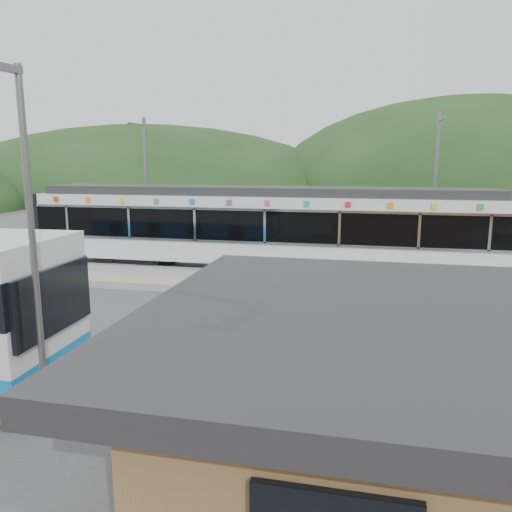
# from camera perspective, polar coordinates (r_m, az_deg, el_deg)

# --- Properties ---
(ground) EXTENTS (120.00, 120.00, 0.00)m
(ground) POSITION_cam_1_polar(r_m,az_deg,el_deg) (16.46, -2.43, -6.29)
(ground) COLOR #4C4C4F
(ground) RESTS_ON ground
(hills) EXTENTS (146.00, 149.00, 26.00)m
(hills) POSITION_cam_1_polar(r_m,az_deg,el_deg) (21.12, 18.00, -2.99)
(hills) COLOR #1E3D19
(hills) RESTS_ON ground
(platform) EXTENTS (26.00, 3.20, 0.30)m
(platform) POSITION_cam_1_polar(r_m,az_deg,el_deg) (19.51, 0.12, -3.11)
(platform) COLOR #9E9E99
(platform) RESTS_ON ground
(yellow_line) EXTENTS (26.00, 0.10, 0.01)m
(yellow_line) POSITION_cam_1_polar(r_m,az_deg,el_deg) (18.25, -0.78, -3.59)
(yellow_line) COLOR yellow
(yellow_line) RESTS_ON platform
(train) EXTENTS (20.44, 3.01, 3.74)m
(train) POSITION_cam_1_polar(r_m,az_deg,el_deg) (21.85, 0.58, 3.48)
(train) COLOR black
(train) RESTS_ON ground
(catenary_mast_west) EXTENTS (0.18, 1.80, 7.00)m
(catenary_mast_west) POSITION_cam_1_polar(r_m,az_deg,el_deg) (26.27, -12.46, 7.92)
(catenary_mast_west) COLOR slate
(catenary_mast_west) RESTS_ON ground
(catenary_mast_east) EXTENTS (0.18, 1.80, 7.00)m
(catenary_mast_east) POSITION_cam_1_polar(r_m,az_deg,el_deg) (23.94, 19.78, 7.30)
(catenary_mast_east) COLOR slate
(catenary_mast_east) RESTS_ON ground
(station_shelter) EXTENTS (9.20, 6.20, 3.00)m
(station_shelter) POSITION_cam_1_polar(r_m,az_deg,el_deg) (7.21, 27.21, -17.33)
(station_shelter) COLOR olive
(station_shelter) RESTS_ON ground
(lamp_post) EXTENTS (0.38, 1.14, 6.40)m
(lamp_post) POSITION_cam_1_polar(r_m,az_deg,el_deg) (9.45, -24.82, 3.68)
(lamp_post) COLOR slate
(lamp_post) RESTS_ON ground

